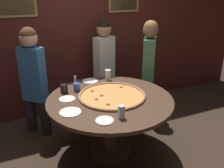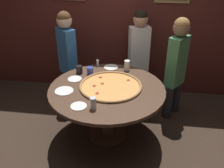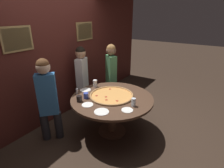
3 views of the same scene
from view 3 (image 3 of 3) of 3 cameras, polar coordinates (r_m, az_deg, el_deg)
name	(u,v)px [view 3 (image 3 of 3)]	position (r m, az deg, el deg)	size (l,w,h in m)	color
ground_plane	(112,131)	(3.52, 0.02, -15.18)	(24.00, 24.00, 0.00)	#38281E
back_wall	(58,57)	(3.80, -17.16, 8.54)	(6.40, 0.08, 2.60)	#4C1E19
dining_table	(112,104)	(3.20, 0.02, -6.63)	(1.47, 1.47, 0.74)	#4C3323
giant_pizza	(112,95)	(3.17, -0.14, -3.65)	(0.80, 0.80, 0.03)	#E0994C
drink_cup_centre_back	(95,83)	(3.55, -5.55, 0.18)	(0.08, 0.08, 0.15)	white
drink_cup_front_edge	(86,96)	(3.10, -8.49, -3.78)	(0.08, 0.08, 0.10)	#384CB7
drink_cup_far_left	(134,102)	(2.83, 7.04, -5.94)	(0.07, 0.07, 0.14)	silver
drink_cup_by_shaker	(79,99)	(3.01, -10.67, -4.75)	(0.09, 0.09, 0.11)	black
white_plate_left_side	(85,90)	(3.45, -8.67, -1.94)	(0.21, 0.21, 0.01)	white
white_plate_far_back	(102,112)	(2.69, -3.43, -9.03)	(0.23, 0.23, 0.01)	white
white_plate_right_side	(127,110)	(2.74, 4.99, -8.47)	(0.18, 0.18, 0.01)	white
white_plate_near_front	(88,105)	(2.90, -7.98, -6.73)	(0.19, 0.19, 0.01)	white
condiment_shaker	(77,91)	(3.31, -11.41, -2.29)	(0.04, 0.04, 0.10)	silver
diner_far_right	(82,76)	(3.95, -9.75, 2.73)	(0.39, 0.26, 1.49)	#232328
diner_far_left	(47,96)	(3.12, -20.34, -3.74)	(0.36, 0.35, 1.49)	#232328
diner_side_left	(111,72)	(4.11, -0.29, 3.90)	(0.33, 0.38, 1.50)	#232328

